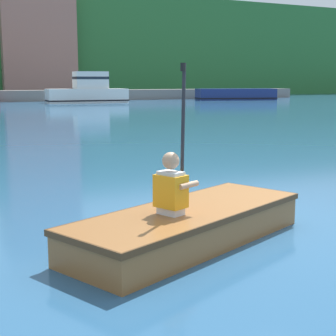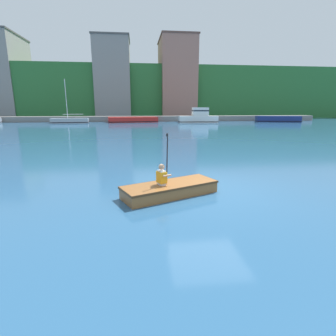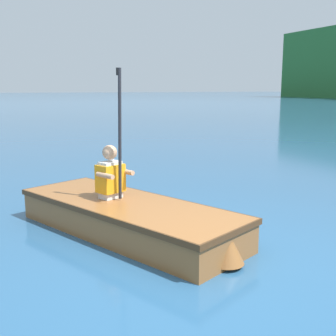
{
  "view_description": "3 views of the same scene",
  "coord_description": "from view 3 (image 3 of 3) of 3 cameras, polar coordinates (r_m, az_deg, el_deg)",
  "views": [
    {
      "loc": [
        -3.63,
        -4.95,
        1.65
      ],
      "look_at": [
        -1.27,
        0.1,
        0.71
      ],
      "focal_mm": 55.0,
      "sensor_mm": 36.0,
      "label": 1
    },
    {
      "loc": [
        -2.21,
        -7.69,
        2.56
      ],
      "look_at": [
        -1.27,
        0.1,
        0.71
      ],
      "focal_mm": 28.0,
      "sensor_mm": 36.0,
      "label": 2
    },
    {
      "loc": [
        3.07,
        -1.82,
        1.62
      ],
      "look_at": [
        -1.27,
        0.1,
        0.71
      ],
      "focal_mm": 45.0,
      "sensor_mm": 36.0,
      "label": 3
    }
  ],
  "objects": [
    {
      "name": "person_paddler",
      "position": [
        4.87,
        -7.73,
        -0.75
      ],
      "size": [
        0.43,
        0.43,
        1.47
      ],
      "color": "silver",
      "rests_on": "rowboat_foreground"
    },
    {
      "name": "rowboat_foreground",
      "position": [
        4.75,
        -5.2,
        -6.49
      ],
      "size": [
        3.0,
        2.05,
        0.36
      ],
      "color": "#935B2D",
      "rests_on": "ground"
    },
    {
      "name": "ground_plane",
      "position": [
        3.92,
        6.33,
        -13.63
      ],
      "size": [
        300.0,
        300.0,
        0.0
      ],
      "primitive_type": "plane",
      "color": "#28567F"
    }
  ]
}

